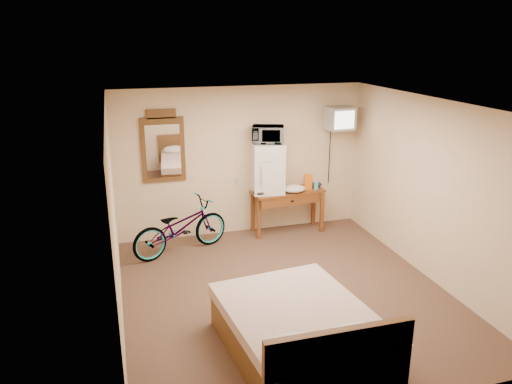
{
  "coord_description": "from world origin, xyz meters",
  "views": [
    {
      "loc": [
        -2.02,
        -5.6,
        3.31
      ],
      "look_at": [
        -0.16,
        0.83,
        1.17
      ],
      "focal_mm": 35.0,
      "sensor_mm": 36.0,
      "label": 1
    }
  ],
  "objects_px": {
    "mini_fridge": "(268,168)",
    "blue_cup": "(316,186)",
    "desk": "(288,198)",
    "bed": "(302,334)",
    "crt_television": "(340,118)",
    "wall_mirror": "(163,147)",
    "microwave": "(268,134)",
    "bicycle": "(180,227)"
  },
  "relations": [
    {
      "from": "blue_cup",
      "to": "bed",
      "type": "bearing_deg",
      "value": -114.64
    },
    {
      "from": "microwave",
      "to": "crt_television",
      "type": "xyz_separation_m",
      "value": [
        1.25,
        -0.04,
        0.21
      ]
    },
    {
      "from": "bicycle",
      "to": "microwave",
      "type": "bearing_deg",
      "value": -96.49
    },
    {
      "from": "bed",
      "to": "bicycle",
      "type": "bearing_deg",
      "value": 105.54
    },
    {
      "from": "desk",
      "to": "blue_cup",
      "type": "bearing_deg",
      "value": -4.96
    },
    {
      "from": "crt_television",
      "to": "bed",
      "type": "relative_size",
      "value": 0.28
    },
    {
      "from": "blue_cup",
      "to": "bicycle",
      "type": "xyz_separation_m",
      "value": [
        -2.38,
        -0.29,
        -0.39
      ]
    },
    {
      "from": "bicycle",
      "to": "crt_television",
      "type": "bearing_deg",
      "value": -103.38
    },
    {
      "from": "wall_mirror",
      "to": "blue_cup",
      "type": "bearing_deg",
      "value": -7.04
    },
    {
      "from": "desk",
      "to": "bicycle",
      "type": "xyz_separation_m",
      "value": [
        -1.9,
        -0.33,
        -0.19
      ]
    },
    {
      "from": "blue_cup",
      "to": "wall_mirror",
      "type": "xyz_separation_m",
      "value": [
        -2.52,
        0.31,
        0.76
      ]
    },
    {
      "from": "crt_television",
      "to": "wall_mirror",
      "type": "distance_m",
      "value": 2.96
    },
    {
      "from": "blue_cup",
      "to": "desk",
      "type": "bearing_deg",
      "value": 175.04
    },
    {
      "from": "desk",
      "to": "mini_fridge",
      "type": "bearing_deg",
      "value": 171.19
    },
    {
      "from": "desk",
      "to": "mini_fridge",
      "type": "distance_m",
      "value": 0.66
    },
    {
      "from": "wall_mirror",
      "to": "bed",
      "type": "height_order",
      "value": "wall_mirror"
    },
    {
      "from": "desk",
      "to": "microwave",
      "type": "distance_m",
      "value": 1.17
    },
    {
      "from": "blue_cup",
      "to": "microwave",
      "type": "bearing_deg",
      "value": 173.4
    },
    {
      "from": "mini_fridge",
      "to": "bicycle",
      "type": "xyz_separation_m",
      "value": [
        -1.54,
        -0.38,
        -0.75
      ]
    },
    {
      "from": "mini_fridge",
      "to": "blue_cup",
      "type": "relative_size",
      "value": 6.33
    },
    {
      "from": "mini_fridge",
      "to": "crt_television",
      "type": "distance_m",
      "value": 1.47
    },
    {
      "from": "crt_television",
      "to": "bicycle",
      "type": "relative_size",
      "value": 0.36
    },
    {
      "from": "mini_fridge",
      "to": "desk",
      "type": "bearing_deg",
      "value": -8.81
    },
    {
      "from": "blue_cup",
      "to": "wall_mirror",
      "type": "bearing_deg",
      "value": 172.96
    },
    {
      "from": "desk",
      "to": "bicycle",
      "type": "relative_size",
      "value": 0.79
    },
    {
      "from": "microwave",
      "to": "bicycle",
      "type": "height_order",
      "value": "microwave"
    },
    {
      "from": "bicycle",
      "to": "bed",
      "type": "xyz_separation_m",
      "value": [
        0.85,
        -3.05,
        -0.13
      ]
    },
    {
      "from": "bicycle",
      "to": "bed",
      "type": "height_order",
      "value": "bed"
    },
    {
      "from": "blue_cup",
      "to": "mini_fridge",
      "type": "bearing_deg",
      "value": 173.41
    },
    {
      "from": "desk",
      "to": "microwave",
      "type": "height_order",
      "value": "microwave"
    },
    {
      "from": "desk",
      "to": "bed",
      "type": "xyz_separation_m",
      "value": [
        -1.05,
        -3.38,
        -0.32
      ]
    },
    {
      "from": "blue_cup",
      "to": "bed",
      "type": "xyz_separation_m",
      "value": [
        -1.53,
        -3.34,
        -0.52
      ]
    },
    {
      "from": "crt_television",
      "to": "bed",
      "type": "bearing_deg",
      "value": -119.68
    },
    {
      "from": "mini_fridge",
      "to": "bicycle",
      "type": "bearing_deg",
      "value": -165.98
    },
    {
      "from": "desk",
      "to": "bed",
      "type": "relative_size",
      "value": 0.63
    },
    {
      "from": "mini_fridge",
      "to": "bed",
      "type": "xyz_separation_m",
      "value": [
        -0.69,
        -3.44,
        -0.87
      ]
    },
    {
      "from": "mini_fridge",
      "to": "blue_cup",
      "type": "bearing_deg",
      "value": -6.59
    },
    {
      "from": "mini_fridge",
      "to": "bed",
      "type": "bearing_deg",
      "value": -101.38
    },
    {
      "from": "microwave",
      "to": "bicycle",
      "type": "distance_m",
      "value": 2.06
    },
    {
      "from": "desk",
      "to": "wall_mirror",
      "type": "bearing_deg",
      "value": 172.47
    },
    {
      "from": "wall_mirror",
      "to": "bed",
      "type": "bearing_deg",
      "value": -74.82
    },
    {
      "from": "crt_television",
      "to": "bed",
      "type": "distance_m",
      "value": 4.25
    }
  ]
}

